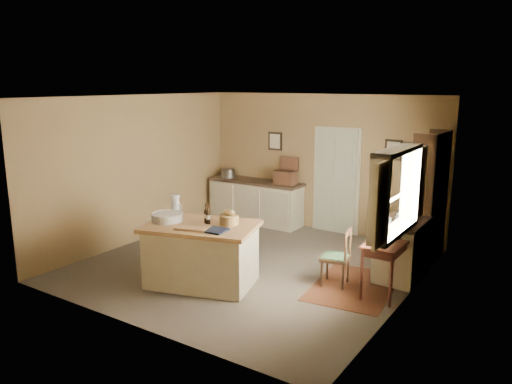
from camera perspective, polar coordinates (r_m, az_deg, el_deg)
ground at (r=8.21m, az=-0.61°, el=-8.35°), size 5.00×5.00×0.00m
wall_back at (r=9.98m, az=7.41°, el=3.30°), size 5.00×0.10×2.70m
wall_front at (r=5.99m, az=-14.13°, el=-3.11°), size 5.00×0.10×2.70m
wall_left at (r=9.44m, az=-13.34°, el=2.55°), size 0.10×5.00×2.70m
wall_right at (r=6.80m, az=17.13°, el=-1.43°), size 0.10×5.00×2.70m
ceiling at (r=7.68m, az=-0.66°, el=10.83°), size 5.00×5.00×0.00m
door at (r=9.86m, az=9.12°, el=1.39°), size 0.97×0.06×2.11m
framed_prints at (r=9.82m, az=8.47°, el=5.30°), size 2.82×0.02×0.38m
window at (r=6.59m, az=16.11°, el=-0.01°), size 0.25×1.99×1.12m
work_island at (r=7.38m, az=-6.31°, el=-6.89°), size 1.81×1.44×1.20m
sideboard at (r=10.54m, az=-0.00°, el=-0.92°), size 2.07×0.59×1.18m
rug at (r=7.52m, az=11.09°, el=-10.58°), size 1.27×1.71×0.01m
writing_desk at (r=7.15m, az=14.66°, el=-6.36°), size 0.49×0.80×0.82m
desk_chair at (r=7.40m, az=9.06°, el=-7.46°), size 0.45×0.45×0.83m
right_cabinet at (r=7.93m, az=16.44°, el=-6.15°), size 0.62×1.12×0.99m
shelving_unit at (r=8.57m, az=19.46°, el=-0.69°), size 0.37×0.97×2.16m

